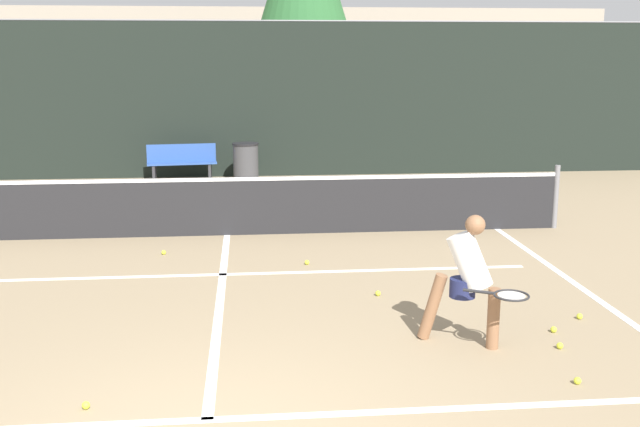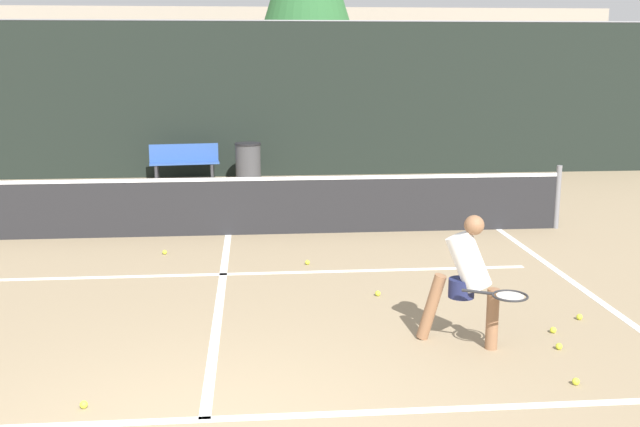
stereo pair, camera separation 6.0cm
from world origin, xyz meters
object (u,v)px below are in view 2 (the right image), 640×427
Objects in this scene: player_practicing at (467,275)px; trash_bin at (248,163)px; parked_car at (237,142)px; courtside_bench at (184,162)px.

player_practicing reaches higher than trash_bin.
player_practicing is 13.35m from parked_car.
parked_car reaches higher than trash_bin.
player_practicing is at bearing -79.07° from parked_car.
parked_car reaches higher than courtside_bench.
trash_bin is 0.22× the size of parked_car.
trash_bin is 3.07m from parked_car.
player_practicing is 0.84× the size of courtside_bench.
parked_car is at bearing 95.85° from trash_bin.
player_practicing is 0.32× the size of parked_car.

